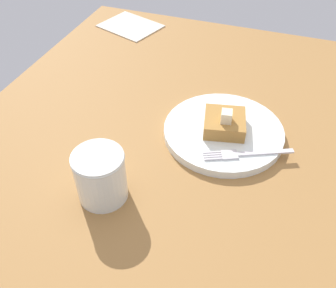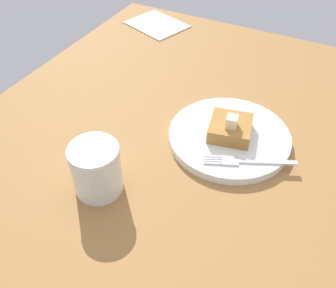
% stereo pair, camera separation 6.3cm
% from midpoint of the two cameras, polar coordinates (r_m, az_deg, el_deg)
% --- Properties ---
extents(table_surface, '(0.93, 0.93, 0.02)m').
position_cam_midpoint_polar(table_surface, '(0.73, 3.67, 1.26)').
color(table_surface, olive).
rests_on(table_surface, ground).
extents(plate, '(0.23, 0.23, 0.02)m').
position_cam_midpoint_polar(plate, '(0.71, 5.90, 1.73)').
color(plate, white).
rests_on(plate, table_surface).
extents(toast_slice_center, '(0.09, 0.09, 0.03)m').
position_cam_midpoint_polar(toast_slice_center, '(0.70, 6.02, 2.97)').
color(toast_slice_center, '#A77435').
rests_on(toast_slice_center, plate).
extents(butter_pat_primary, '(0.02, 0.02, 0.02)m').
position_cam_midpoint_polar(butter_pat_primary, '(0.68, 6.29, 4.09)').
color(butter_pat_primary, beige).
rests_on(butter_pat_primary, toast_slice_center).
extents(fork, '(0.15, 0.08, 0.00)m').
position_cam_midpoint_polar(fork, '(0.66, 8.68, -1.64)').
color(fork, silver).
rests_on(fork, plate).
extents(syrup_jar, '(0.08, 0.08, 0.09)m').
position_cam_midpoint_polar(syrup_jar, '(0.60, -13.17, -5.24)').
color(syrup_jar, '#3A1409').
rests_on(syrup_jar, table_surface).
extents(napkin, '(0.19, 0.17, 0.00)m').
position_cam_midpoint_polar(napkin, '(1.11, -7.45, 17.36)').
color(napkin, beige).
rests_on(napkin, table_surface).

